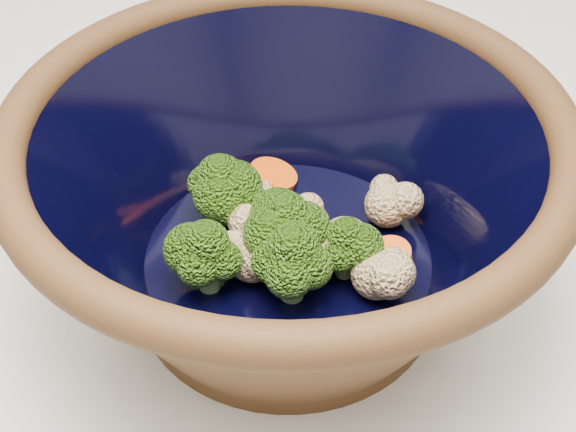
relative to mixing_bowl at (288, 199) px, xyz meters
name	(u,v)px	position (x,y,z in m)	size (l,w,h in m)	color
mixing_bowl	(288,199)	(0.00, 0.00, 0.00)	(0.38, 0.38, 0.14)	black
vegetable_pile	(283,228)	(0.00, 0.00, -0.02)	(0.14, 0.14, 0.06)	#608442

